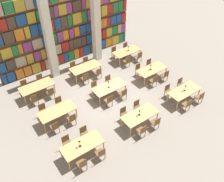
% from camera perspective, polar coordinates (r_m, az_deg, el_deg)
% --- Properties ---
extents(ground_plane, '(40.00, 40.00, 0.00)m').
position_cam_1_polar(ground_plane, '(15.97, -0.58, -1.32)').
color(ground_plane, gray).
extents(bookshelf_bank, '(10.45, 0.35, 5.50)m').
position_cam_1_polar(bookshelf_bank, '(18.26, -10.21, 14.03)').
color(bookshelf_bank, brown).
rests_on(bookshelf_bank, ground_plane).
extents(pillar_left, '(0.49, 0.49, 6.00)m').
position_cam_1_polar(pillar_left, '(16.67, -14.31, 11.95)').
color(pillar_left, silver).
rests_on(pillar_left, ground_plane).
extents(pillar_center, '(0.49, 0.49, 6.00)m').
position_cam_1_polar(pillar_center, '(18.05, -3.69, 15.42)').
color(pillar_center, silver).
rests_on(pillar_center, ground_plane).
extents(reading_table_0, '(2.11, 0.97, 0.76)m').
position_cam_1_polar(reading_table_0, '(12.60, -6.78, -12.30)').
color(reading_table_0, tan).
rests_on(reading_table_0, ground_plane).
extents(chair_0, '(0.42, 0.40, 0.89)m').
position_cam_1_polar(chair_0, '(12.24, -6.86, -16.24)').
color(chair_0, brown).
rests_on(chair_0, ground_plane).
extents(chair_1, '(0.42, 0.40, 0.89)m').
position_cam_1_polar(chair_1, '(13.08, -10.30, -11.48)').
color(chair_1, brown).
rests_on(chair_1, ground_plane).
extents(chair_2, '(0.42, 0.40, 0.89)m').
position_cam_1_polar(chair_2, '(12.50, -2.62, -14.03)').
color(chair_2, brown).
rests_on(chair_2, ground_plane).
extents(chair_3, '(0.42, 0.40, 0.89)m').
position_cam_1_polar(chair_3, '(13.33, -6.31, -9.55)').
color(chair_3, brown).
rests_on(chair_3, ground_plane).
extents(desk_lamp_0, '(0.14, 0.14, 0.43)m').
position_cam_1_polar(desk_lamp_0, '(12.27, -7.43, -11.61)').
color(desk_lamp_0, black).
rests_on(desk_lamp_0, reading_table_0).
extents(reading_table_1, '(2.11, 0.97, 0.76)m').
position_cam_1_polar(reading_table_1, '(13.92, 6.41, -5.59)').
color(reading_table_1, tan).
rests_on(reading_table_1, ground_plane).
extents(chair_4, '(0.42, 0.40, 0.89)m').
position_cam_1_polar(chair_4, '(13.46, 6.83, -8.98)').
color(chair_4, brown).
rests_on(chair_4, ground_plane).
extents(chair_5, '(0.42, 0.40, 0.89)m').
position_cam_1_polar(chair_5, '(14.22, 2.80, -5.17)').
color(chair_5, brown).
rests_on(chair_5, ground_plane).
extents(chair_6, '(0.42, 0.40, 0.89)m').
position_cam_1_polar(chair_6, '(13.95, 9.94, -7.11)').
color(chair_6, brown).
rests_on(chair_6, ground_plane).
extents(chair_7, '(0.42, 0.40, 0.89)m').
position_cam_1_polar(chair_7, '(14.69, 5.87, -3.55)').
color(chair_7, brown).
rests_on(chair_7, ground_plane).
extents(desk_lamp_1, '(0.14, 0.14, 0.39)m').
position_cam_1_polar(desk_lamp_1, '(13.65, 6.30, -4.74)').
color(desk_lamp_1, black).
rests_on(desk_lamp_1, reading_table_1).
extents(reading_table_2, '(2.11, 0.97, 0.76)m').
position_cam_1_polar(reading_table_2, '(15.95, 16.19, -0.09)').
color(reading_table_2, tan).
rests_on(reading_table_2, ground_plane).
extents(chair_8, '(0.42, 0.40, 0.89)m').
position_cam_1_polar(chair_8, '(15.39, 16.76, -2.96)').
color(chair_8, brown).
rests_on(chair_8, ground_plane).
extents(chair_9, '(0.42, 0.40, 0.89)m').
position_cam_1_polar(chair_9, '(16.06, 12.74, 0.09)').
color(chair_9, brown).
rests_on(chair_9, ground_plane).
extents(chair_10, '(0.42, 0.40, 0.89)m').
position_cam_1_polar(chair_10, '(16.14, 19.41, -1.29)').
color(chair_10, brown).
rests_on(chair_10, ground_plane).
extents(chair_11, '(0.42, 0.40, 0.89)m').
position_cam_1_polar(chair_11, '(16.78, 15.46, 1.55)').
color(chair_11, brown).
rests_on(chair_11, ground_plane).
extents(desk_lamp_2, '(0.14, 0.14, 0.42)m').
position_cam_1_polar(desk_lamp_2, '(15.72, 16.44, 0.88)').
color(desk_lamp_2, black).
rests_on(desk_lamp_2, reading_table_2).
extents(reading_table_3, '(2.11, 0.97, 0.76)m').
position_cam_1_polar(reading_table_3, '(14.37, -12.42, -4.64)').
color(reading_table_3, tan).
rests_on(reading_table_3, ground_plane).
extents(chair_12, '(0.42, 0.40, 0.89)m').
position_cam_1_polar(chair_12, '(13.89, -12.96, -7.97)').
color(chair_12, brown).
rests_on(chair_12, ground_plane).
extents(chair_13, '(0.42, 0.40, 0.89)m').
position_cam_1_polar(chair_13, '(14.93, -15.47, -4.26)').
color(chair_13, brown).
rests_on(chair_13, ground_plane).
extents(chair_14, '(0.42, 0.40, 0.89)m').
position_cam_1_polar(chair_14, '(14.12, -9.18, -6.24)').
color(chair_14, brown).
rests_on(chair_14, ground_plane).
extents(chair_15, '(0.42, 0.40, 0.89)m').
position_cam_1_polar(chair_15, '(15.15, -11.93, -2.71)').
color(chair_15, brown).
rests_on(chair_15, ground_plane).
extents(reading_table_4, '(2.11, 0.97, 0.76)m').
position_cam_1_polar(reading_table_4, '(15.58, -0.65, 0.75)').
color(reading_table_4, tan).
rests_on(reading_table_4, ground_plane).
extents(chair_16, '(0.42, 0.40, 0.89)m').
position_cam_1_polar(chair_16, '(14.99, -0.75, -2.17)').
color(chair_16, brown).
rests_on(chair_16, ground_plane).
extents(chair_17, '(0.42, 0.40, 0.89)m').
position_cam_1_polar(chair_17, '(15.97, -3.90, 0.90)').
color(chair_17, brown).
rests_on(chair_17, ground_plane).
extents(chair_18, '(0.42, 0.40, 0.89)m').
position_cam_1_polar(chair_18, '(15.47, 2.53, -0.59)').
color(chair_18, brown).
rests_on(chair_18, ground_plane).
extents(chair_19, '(0.42, 0.40, 0.89)m').
position_cam_1_polar(chair_19, '(16.42, -0.72, 2.30)').
color(chair_19, brown).
rests_on(chair_19, ground_plane).
extents(desk_lamp_3, '(0.14, 0.14, 0.48)m').
position_cam_1_polar(desk_lamp_3, '(15.30, -0.80, 1.81)').
color(desk_lamp_3, black).
rests_on(desk_lamp_3, reading_table_4).
extents(reading_table_5, '(2.11, 0.97, 0.76)m').
position_cam_1_polar(reading_table_5, '(17.29, 9.11, 4.77)').
color(reading_table_5, tan).
rests_on(reading_table_5, ground_plane).
extents(chair_20, '(0.42, 0.40, 0.89)m').
position_cam_1_polar(chair_20, '(16.68, 9.52, 2.36)').
color(chair_20, brown).
rests_on(chair_20, ground_plane).
extents(chair_21, '(0.42, 0.40, 0.89)m').
position_cam_1_polar(chair_21, '(17.55, 6.13, 4.92)').
color(chair_21, brown).
rests_on(chair_21, ground_plane).
extents(chair_22, '(0.42, 0.40, 0.89)m').
position_cam_1_polar(chair_22, '(17.30, 12.01, 3.56)').
color(chair_22, brown).
rests_on(chair_22, ground_plane).
extents(chair_23, '(0.42, 0.40, 0.89)m').
position_cam_1_polar(chair_23, '(18.14, 8.62, 5.99)').
color(chair_23, brown).
rests_on(chair_23, ground_plane).
extents(desk_lamp_4, '(0.14, 0.14, 0.41)m').
position_cam_1_polar(desk_lamp_4, '(17.03, 8.88, 5.63)').
color(desk_lamp_4, black).
rests_on(desk_lamp_4, reading_table_5).
extents(reading_table_6, '(2.11, 0.97, 0.76)m').
position_cam_1_polar(reading_table_6, '(16.34, -16.82, 0.90)').
color(reading_table_6, tan).
rests_on(reading_table_6, ground_plane).
extents(chair_24, '(0.42, 0.40, 0.89)m').
position_cam_1_polar(chair_24, '(15.79, -17.40, -1.82)').
color(chair_24, brown).
rests_on(chair_24, ground_plane).
extents(chair_25, '(0.42, 0.40, 0.89)m').
position_cam_1_polar(chair_25, '(16.97, -19.31, 1.07)').
color(chair_25, brown).
rests_on(chair_25, ground_plane).
extents(chair_26, '(0.42, 0.40, 0.89)m').
position_cam_1_polar(chair_26, '(16.00, -13.89, -0.34)').
color(chair_26, brown).
rests_on(chair_26, ground_plane).
extents(chair_27, '(0.42, 0.40, 0.89)m').
position_cam_1_polar(chair_27, '(17.16, -16.01, 2.42)').
color(chair_27, brown).
rests_on(chair_27, ground_plane).
extents(reading_table_7, '(2.11, 0.97, 0.76)m').
position_cam_1_polar(reading_table_7, '(17.38, -6.09, 5.29)').
color(reading_table_7, tan).
rests_on(reading_table_7, ground_plane).
extents(chair_28, '(0.42, 0.40, 0.89)m').
position_cam_1_polar(chair_28, '(16.75, -6.21, 2.92)').
color(chair_28, brown).
rests_on(chair_28, ground_plane).
extents(chair_29, '(0.42, 0.40, 0.89)m').
position_cam_1_polar(chair_29, '(17.87, -8.73, 5.37)').
color(chair_29, brown).
rests_on(chair_29, ground_plane).
extents(chair_30, '(0.42, 0.40, 0.89)m').
position_cam_1_polar(chair_30, '(17.16, -3.21, 4.17)').
color(chair_30, brown).
rests_on(chair_30, ground_plane).
extents(chair_31, '(0.42, 0.40, 0.89)m').
position_cam_1_polar(chair_31, '(18.25, -5.84, 6.50)').
color(chair_31, brown).
rests_on(chair_31, ground_plane).
extents(reading_table_8, '(2.11, 0.97, 0.76)m').
position_cam_1_polar(reading_table_8, '(19.03, 3.39, 8.92)').
color(reading_table_8, tan).
rests_on(reading_table_8, ground_plane).
extents(chair_32, '(0.42, 0.40, 0.89)m').
position_cam_1_polar(chair_32, '(18.33, 3.43, 6.83)').
color(chair_32, brown).
rests_on(chair_32, ground_plane).
extents(chair_33, '(0.42, 0.40, 0.89)m').
position_cam_1_polar(chair_33, '(19.36, 0.60, 8.91)').
color(chair_33, brown).
rests_on(chair_33, ground_plane).
extents(chair_34, '(0.42, 0.40, 0.89)m').
position_cam_1_polar(chair_34, '(18.95, 6.12, 7.89)').
color(chair_34, brown).
rests_on(chair_34, ground_plane).
extents(chair_35, '(0.42, 0.40, 0.89)m').
position_cam_1_polar(chair_35, '(19.94, 3.25, 9.87)').
color(chair_35, brown).
rests_on(chair_35, ground_plane).
extents(desk_lamp_5, '(0.14, 0.14, 0.41)m').
position_cam_1_polar(desk_lamp_5, '(18.89, 3.78, 9.87)').
color(desk_lamp_5, black).
rests_on(desk_lamp_5, reading_table_8).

